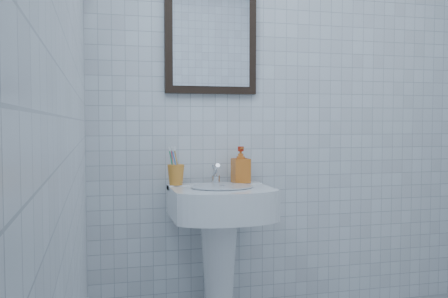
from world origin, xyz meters
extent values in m
cube|color=silver|center=(0.00, 1.20, 1.25)|extent=(2.20, 0.02, 2.50)
cube|color=silver|center=(-1.10, 0.00, 1.25)|extent=(0.02, 2.40, 2.50)
cone|color=white|center=(-0.44, 1.00, 0.31)|extent=(0.20, 0.20, 0.62)
cube|color=white|center=(-0.44, 0.96, 0.68)|extent=(0.50, 0.36, 0.15)
cube|color=white|center=(-0.44, 1.10, 0.75)|extent=(0.50, 0.09, 0.03)
cylinder|color=silver|center=(-0.44, 0.93, 0.77)|extent=(0.31, 0.31, 0.01)
cylinder|color=silver|center=(-0.44, 1.08, 0.79)|extent=(0.04, 0.04, 0.04)
cylinder|color=silver|center=(-0.44, 1.06, 0.84)|extent=(0.02, 0.09, 0.07)
cylinder|color=silver|center=(-0.44, 1.09, 0.82)|extent=(0.03, 0.05, 0.08)
imported|color=#D44E14|center=(-0.30, 1.09, 0.86)|extent=(0.09, 0.09, 0.19)
cube|color=black|center=(-0.44, 1.18, 1.55)|extent=(0.50, 0.04, 0.62)
cube|color=white|center=(-0.44, 1.16, 1.55)|extent=(0.42, 0.00, 0.54)
camera|label=1|loc=(-1.04, -1.46, 1.08)|focal=40.00mm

